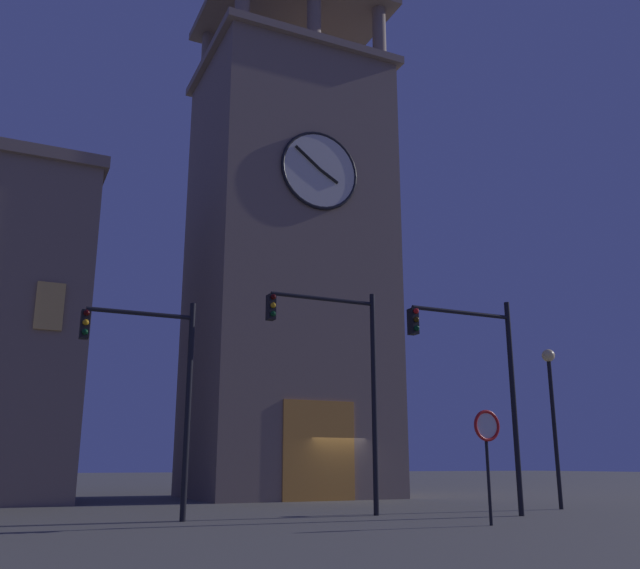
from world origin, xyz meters
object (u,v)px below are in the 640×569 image
street_lamp (552,396)px  traffic_signal_mid (156,372)px  traffic_signal_near (343,362)px  clocktower (288,260)px  no_horn_sign (487,434)px  traffic_signal_far (482,370)px

street_lamp → traffic_signal_mid: bearing=-1.5°
traffic_signal_near → traffic_signal_mid: bearing=-2.3°
clocktower → street_lamp: size_ratio=5.21×
clocktower → traffic_signal_near: 13.53m
traffic_signal_near → clocktower: bearing=-104.0°
traffic_signal_near → street_lamp: (-7.95, 0.13, -0.70)m
clocktower → no_horn_sign: bearing=86.5°
traffic_signal_near → no_horn_sign: bearing=114.6°
clocktower → street_lamp: (-5.10, 11.55, -7.38)m
street_lamp → no_horn_sign: 7.42m
traffic_signal_far → no_horn_sign: size_ratio=2.28×
clocktower → traffic_signal_mid: (8.37, 11.19, -7.26)m
clocktower → traffic_signal_far: clocktower is taller
traffic_signal_far → street_lamp: 4.70m
traffic_signal_far → street_lamp: bearing=-157.4°
traffic_signal_near → traffic_signal_mid: traffic_signal_near is taller
traffic_signal_far → street_lamp: traffic_signal_far is taller
traffic_signal_near → traffic_signal_far: bearing=152.0°
clocktower → traffic_signal_near: clocktower is taller
clocktower → street_lamp: 14.62m
clocktower → traffic_signal_near: bearing=76.0°
traffic_signal_near → traffic_signal_mid: (5.52, -0.22, -0.58)m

